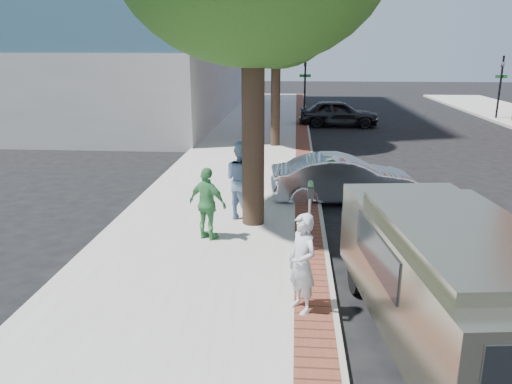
# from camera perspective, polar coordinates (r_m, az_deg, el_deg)

# --- Properties ---
(ground) EXTENTS (120.00, 120.00, 0.00)m
(ground) POSITION_cam_1_polar(r_m,az_deg,el_deg) (10.25, 2.16, -7.91)
(ground) COLOR black
(ground) RESTS_ON ground
(sidewalk) EXTENTS (5.00, 60.00, 0.15)m
(sidewalk) POSITION_cam_1_polar(r_m,az_deg,el_deg) (17.93, -1.55, 2.85)
(sidewalk) COLOR #9E9991
(sidewalk) RESTS_ON ground
(brick_strip) EXTENTS (0.60, 60.00, 0.01)m
(brick_strip) POSITION_cam_1_polar(r_m,az_deg,el_deg) (17.82, 5.51, 2.96)
(brick_strip) COLOR brown
(brick_strip) RESTS_ON sidewalk
(curb) EXTENTS (0.10, 60.00, 0.15)m
(curb) POSITION_cam_1_polar(r_m,az_deg,el_deg) (17.85, 6.63, 2.68)
(curb) COLOR gray
(curb) RESTS_ON ground
(office_base) EXTENTS (18.20, 22.20, 4.00)m
(office_base) POSITION_cam_1_polar(r_m,az_deg,el_deg) (34.15, -18.92, 11.54)
(office_base) COLOR gray
(office_base) RESTS_ON ground
(signal_near) EXTENTS (0.70, 0.15, 3.80)m
(signal_near) POSITION_cam_1_polar(r_m,az_deg,el_deg) (31.42, 5.62, 12.45)
(signal_near) COLOR black
(signal_near) RESTS_ON ground
(signal_far) EXTENTS (0.70, 0.15, 3.80)m
(signal_far) POSITION_cam_1_polar(r_m,az_deg,el_deg) (33.68, 26.16, 11.17)
(signal_far) COLOR black
(signal_far) RESTS_ON ground
(tree_far) EXTENTS (4.80, 4.80, 7.14)m
(tree_far) POSITION_cam_1_polar(r_m,az_deg,el_deg) (21.41, 2.34, 19.05)
(tree_far) COLOR black
(tree_far) RESTS_ON sidewalk
(parking_meter) EXTENTS (0.12, 0.32, 1.47)m
(parking_meter) POSITION_cam_1_polar(r_m,az_deg,el_deg) (10.07, 6.22, -1.10)
(parking_meter) COLOR gray
(parking_meter) RESTS_ON sidewalk
(person_gray) EXTENTS (0.65, 0.70, 1.61)m
(person_gray) POSITION_cam_1_polar(r_m,az_deg,el_deg) (7.83, 5.29, -8.15)
(person_gray) COLOR silver
(person_gray) RESTS_ON sidewalk
(person_officer) EXTENTS (1.19, 1.16, 1.93)m
(person_officer) POSITION_cam_1_polar(r_m,az_deg,el_deg) (12.02, -1.61, 1.36)
(person_officer) COLOR #83A2CA
(person_officer) RESTS_ON sidewalk
(person_green) EXTENTS (1.01, 0.77, 1.60)m
(person_green) POSITION_cam_1_polar(r_m,az_deg,el_deg) (10.79, -5.54, -1.35)
(person_green) COLOR #449650
(person_green) RESTS_ON sidewalk
(sedan_silver) EXTENTS (4.14, 1.79, 1.32)m
(sedan_silver) POSITION_cam_1_polar(r_m,az_deg,el_deg) (14.12, 9.96, 1.45)
(sedan_silver) COLOR silver
(sedan_silver) RESTS_ON ground
(bg_car) EXTENTS (4.39, 1.85, 1.48)m
(bg_car) POSITION_cam_1_polar(r_m,az_deg,el_deg) (28.35, 9.42, 8.87)
(bg_car) COLOR black
(bg_car) RESTS_ON ground
(van) EXTENTS (2.57, 5.40, 1.92)m
(van) POSITION_cam_1_polar(r_m,az_deg,el_deg) (7.78, 20.67, -8.57)
(van) COLOR gray
(van) RESTS_ON ground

